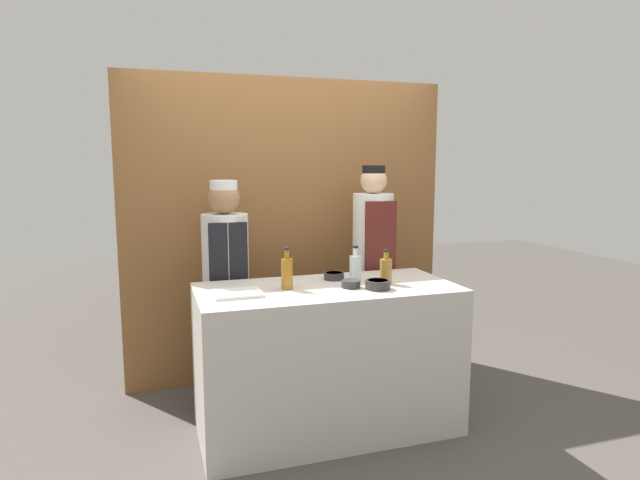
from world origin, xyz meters
name	(u,v)px	position (x,y,z in m)	size (l,w,h in m)	color
ground_plane	(327,427)	(0.00, 0.00, 0.00)	(14.00, 14.00, 0.00)	#4C4742
cabinet_wall	(287,230)	(0.00, 1.04, 1.20)	(2.60, 0.18, 2.40)	brown
counter	(327,358)	(0.00, 0.00, 0.48)	(1.66, 0.77, 0.96)	beige
sauce_bowl_red	(378,284)	(0.28, -0.16, 0.99)	(0.16, 0.16, 0.06)	#2D2D2D
sauce_bowl_yellow	(351,284)	(0.13, -0.07, 0.98)	(0.12, 0.12, 0.05)	#2D2D2D
sauce_bowl_brown	(334,276)	(0.11, 0.19, 0.98)	(0.14, 0.14, 0.05)	#2D2D2D
cutting_board	(237,293)	(-0.58, -0.05, 0.97)	(0.29, 0.23, 0.02)	white
bottle_clear	(355,268)	(0.22, 0.08, 1.05)	(0.08, 0.08, 0.24)	silver
bottle_vinegar	(386,271)	(0.39, -0.04, 1.05)	(0.08, 0.08, 0.23)	olive
bottle_amber	(287,273)	(-0.26, 0.01, 1.06)	(0.07, 0.07, 0.26)	#9E661E
chef_left	(226,283)	(-0.57, 0.58, 0.89)	(0.33, 0.33, 1.62)	#28282D
chef_right	(372,266)	(0.57, 0.58, 0.95)	(0.31, 0.31, 1.72)	#28282D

